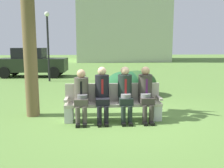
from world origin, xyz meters
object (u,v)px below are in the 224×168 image
(seated_man_leftmost, at_px, (81,93))
(shrub_near_bench, at_px, (137,83))
(shrub_mid_lawn, at_px, (126,84))
(seated_man_centerright, at_px, (125,91))
(park_bench, at_px, (113,103))
(street_lamp, at_px, (48,39))
(seated_man_rightmost, at_px, (146,91))
(parked_car_near, at_px, (32,62))
(seated_man_centerleft, at_px, (102,92))

(seated_man_leftmost, xyz_separation_m, shrub_near_bench, (1.90, 3.10, -0.25))
(shrub_near_bench, relative_size, shrub_mid_lawn, 1.01)
(seated_man_leftmost, distance_m, shrub_near_bench, 3.65)
(shrub_near_bench, bearing_deg, seated_man_leftmost, -121.48)
(seated_man_centerright, distance_m, shrub_mid_lawn, 3.03)
(seated_man_centerright, bearing_deg, seated_man_leftmost, -179.69)
(park_bench, distance_m, seated_man_centerright, 0.44)
(street_lamp, bearing_deg, seated_man_rightmost, -63.14)
(park_bench, height_order, parked_car_near, parked_car_near)
(seated_man_centerleft, bearing_deg, parked_car_near, 112.94)
(seated_man_leftmost, bearing_deg, shrub_mid_lawn, 63.71)
(park_bench, relative_size, shrub_mid_lawn, 1.63)
(park_bench, height_order, seated_man_leftmost, seated_man_leftmost)
(seated_man_rightmost, distance_m, shrub_near_bench, 3.13)
(shrub_mid_lawn, height_order, street_lamp, street_lamp)
(seated_man_centerleft, relative_size, seated_man_centerright, 1.00)
(seated_man_leftmost, relative_size, seated_man_rightmost, 0.96)
(shrub_mid_lawn, bearing_deg, seated_man_centerleft, -108.20)
(shrub_mid_lawn, bearing_deg, street_lamp, 131.02)
(seated_man_rightmost, distance_m, parked_car_near, 10.07)
(seated_man_leftmost, distance_m, shrub_mid_lawn, 3.35)
(shrub_mid_lawn, distance_m, parked_car_near, 7.53)
(seated_man_leftmost, bearing_deg, seated_man_rightmost, 0.20)
(shrub_near_bench, height_order, parked_car_near, parked_car_near)
(shrub_mid_lawn, bearing_deg, parked_car_near, 128.88)
(seated_man_leftmost, bearing_deg, seated_man_centerright, 0.31)
(seated_man_leftmost, xyz_separation_m, parked_car_near, (-3.24, 8.85, 0.13))
(seated_man_leftmost, distance_m, seated_man_centerright, 1.06)
(seated_man_centerleft, relative_size, seated_man_rightmost, 1.00)
(seated_man_rightmost, bearing_deg, shrub_mid_lawn, 91.60)
(seated_man_centerleft, distance_m, seated_man_rightmost, 1.06)
(seated_man_leftmost, distance_m, street_lamp, 7.34)
(seated_man_centerleft, bearing_deg, park_bench, 24.87)
(seated_man_leftmost, bearing_deg, street_lamp, 105.68)
(shrub_mid_lawn, bearing_deg, seated_man_centerright, -98.06)
(seated_man_centerleft, height_order, shrub_mid_lawn, seated_man_centerleft)
(park_bench, distance_m, seated_man_rightmost, 0.86)
(seated_man_rightmost, bearing_deg, parked_car_near, 118.51)
(seated_man_centerleft, xyz_separation_m, seated_man_centerright, (0.56, -0.01, -0.00))
(street_lamp, bearing_deg, seated_man_leftmost, -74.32)
(shrub_near_bench, distance_m, street_lamp, 5.68)
(street_lamp, bearing_deg, seated_man_centerleft, -70.55)
(seated_man_rightmost, bearing_deg, seated_man_leftmost, -179.80)
(shrub_near_bench, bearing_deg, seated_man_centerleft, -114.37)
(park_bench, height_order, seated_man_centerleft, seated_man_centerleft)
(seated_man_centerright, bearing_deg, street_lamp, 113.43)
(seated_man_rightmost, bearing_deg, street_lamp, 116.86)
(seated_man_centerleft, bearing_deg, seated_man_rightmost, -0.32)
(street_lamp, bearing_deg, shrub_near_bench, -44.91)
(park_bench, relative_size, seated_man_centerright, 1.77)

